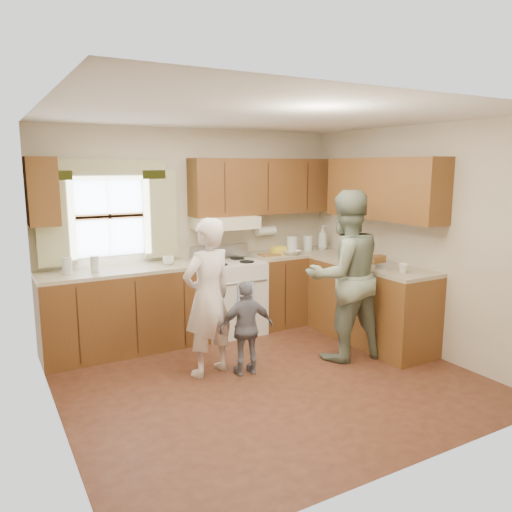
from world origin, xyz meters
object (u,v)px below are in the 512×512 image
woman_right (344,276)px  child (247,328)px  woman_left (208,297)px  stove (229,296)px

woman_right → child: size_ratio=1.91×
woman_left → woman_right: (1.44, -0.31, 0.12)m
stove → woman_left: bearing=-125.6°
stove → woman_right: 1.59m
child → stove: bearing=-99.6°
stove → child: stove is taller
woman_left → child: bearing=134.4°
woman_right → child: (-1.12, 0.12, -0.43)m
woman_right → child: 1.20m
stove → woman_left: (-0.74, -1.04, 0.32)m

